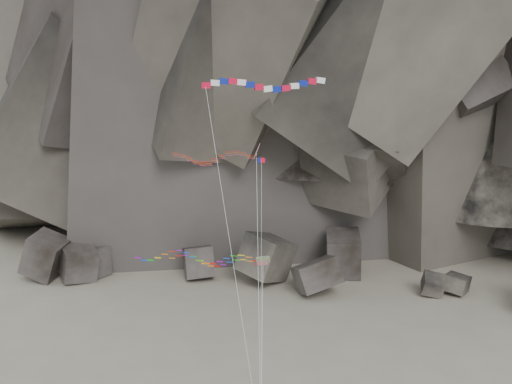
% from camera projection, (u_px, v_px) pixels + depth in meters
% --- Properties ---
extents(boulder_field, '(75.12, 19.08, 8.43)m').
position_uv_depth(boulder_field, '(251.00, 270.00, 88.84)').
color(boulder_field, '#47423F').
rests_on(boulder_field, ground).
extents(delta_kite, '(10.77, 10.69, 22.40)m').
position_uv_depth(delta_kite, '(209.00, 157.00, 57.20)').
color(delta_kite, red).
rests_on(delta_kite, ground).
extents(banner_kite, '(10.48, 14.58, 27.85)m').
position_uv_depth(banner_kite, '(263.00, 86.00, 56.71)').
color(banner_kite, red).
rests_on(banner_kite, ground).
extents(parafoil_kite, '(12.65, 6.08, 13.35)m').
position_uv_depth(parafoil_kite, '(194.00, 258.00, 54.62)').
color(parafoil_kite, '#BCD70B').
rests_on(parafoil_kite, ground).
extents(pennant_kite, '(1.91, 8.09, 21.23)m').
position_uv_depth(pennant_kite, '(261.00, 208.00, 53.44)').
color(pennant_kite, red).
rests_on(pennant_kite, ground).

